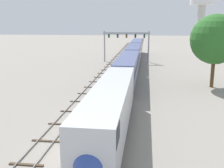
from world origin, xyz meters
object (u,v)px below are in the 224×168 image
object	(u,v)px
water_tower	(202,2)
trackside_tree_left	(215,39)
signal_gantry	(126,39)
passenger_train	(131,61)

from	to	relation	value
water_tower	trackside_tree_left	bearing A→B (deg)	-98.29
signal_gantry	trackside_tree_left	xyz separation A→B (m)	(15.75, -26.28, 1.66)
passenger_train	signal_gantry	distance (m)	16.63
passenger_train	water_tower	distance (m)	52.37
signal_gantry	water_tower	xyz separation A→B (m)	(23.86, 29.33, 11.11)
signal_gantry	trackside_tree_left	world-z (taller)	trackside_tree_left
signal_gantry	trackside_tree_left	size ratio (longest dim) A/B	1.06
passenger_train	signal_gantry	xyz separation A→B (m)	(-2.25, 16.14, 3.31)
signal_gantry	water_tower	size ratio (longest dim) A/B	0.54
passenger_train	water_tower	size ratio (longest dim) A/B	3.69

